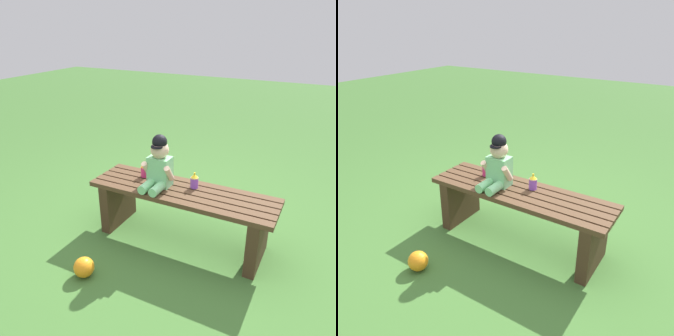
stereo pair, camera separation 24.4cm
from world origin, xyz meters
The scene contains 6 objects.
ground_plane centered at (0.00, 0.00, 0.00)m, with size 16.00×16.00×0.00m, color #3D6B2D.
park_bench centered at (0.00, 0.00, 0.29)m, with size 1.42×0.41×0.44m.
child_figure centered at (-0.19, -0.02, 0.62)m, with size 0.23×0.27×0.40m.
sippy_cup_left centered at (-0.37, 0.08, 0.50)m, with size 0.06×0.06×0.12m.
sippy_cup_right centered at (0.06, 0.08, 0.50)m, with size 0.06×0.06×0.12m.
toy_ball centered at (-0.42, -0.68, 0.07)m, with size 0.14×0.14×0.14m, color orange.
Camera 1 is at (0.92, -2.04, 1.61)m, focal length 36.14 mm.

